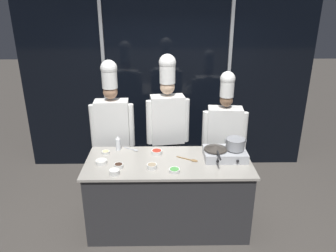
% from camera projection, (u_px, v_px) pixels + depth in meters
% --- Properties ---
extents(ground_plane, '(24.00, 24.00, 0.00)m').
position_uv_depth(ground_plane, '(168.00, 224.00, 4.20)').
color(ground_plane, '#47423D').
extents(window_wall_back, '(4.60, 0.09, 2.70)m').
position_uv_depth(window_wall_back, '(167.00, 88.00, 5.26)').
color(window_wall_back, black).
rests_on(window_wall_back, ground_plane).
extents(demo_counter, '(1.96, 0.83, 0.91)m').
position_uv_depth(demo_counter, '(168.00, 194.00, 4.03)').
color(demo_counter, '#2D2D30').
rests_on(demo_counter, ground_plane).
extents(portable_stove, '(0.50, 0.37, 0.12)m').
position_uv_depth(portable_stove, '(225.00, 154.00, 3.93)').
color(portable_stove, '#B2B5BA').
rests_on(portable_stove, demo_counter).
extents(frying_pan, '(0.28, 0.48, 0.05)m').
position_uv_depth(frying_pan, '(216.00, 147.00, 3.89)').
color(frying_pan, '#38332D').
rests_on(frying_pan, portable_stove).
extents(stock_pot, '(0.25, 0.22, 0.13)m').
position_uv_depth(stock_pot, '(235.00, 144.00, 3.88)').
color(stock_pot, '#93969B').
rests_on(stock_pot, portable_stove).
extents(squeeze_bottle_clear, '(0.06, 0.06, 0.19)m').
position_uv_depth(squeeze_bottle_clear, '(118.00, 143.00, 4.13)').
color(squeeze_bottle_clear, white).
rests_on(squeeze_bottle_clear, demo_counter).
extents(prep_bowl_chili_flakes, '(0.14, 0.14, 0.05)m').
position_uv_depth(prep_bowl_chili_flakes, '(157.00, 152.00, 4.04)').
color(prep_bowl_chili_flakes, white).
rests_on(prep_bowl_chili_flakes, demo_counter).
extents(prep_bowl_ginger, '(0.10, 0.10, 0.04)m').
position_uv_depth(prep_bowl_ginger, '(106.00, 152.00, 4.05)').
color(prep_bowl_ginger, white).
rests_on(prep_bowl_ginger, demo_counter).
extents(prep_bowl_rice, '(0.11, 0.11, 0.06)m').
position_uv_depth(prep_bowl_rice, '(114.00, 172.00, 3.57)').
color(prep_bowl_rice, white).
rests_on(prep_bowl_rice, demo_counter).
extents(prep_bowl_soy_glaze, '(0.11, 0.11, 0.05)m').
position_uv_depth(prep_bowl_soy_glaze, '(119.00, 166.00, 3.71)').
color(prep_bowl_soy_glaze, white).
rests_on(prep_bowl_soy_glaze, demo_counter).
extents(prep_bowl_scallions, '(0.13, 0.13, 0.04)m').
position_uv_depth(prep_bowl_scallions, '(174.00, 170.00, 3.62)').
color(prep_bowl_scallions, white).
rests_on(prep_bowl_scallions, demo_counter).
extents(prep_bowl_mushrooms, '(0.12, 0.12, 0.05)m').
position_uv_depth(prep_bowl_mushrooms, '(152.00, 166.00, 3.69)').
color(prep_bowl_mushrooms, white).
rests_on(prep_bowl_mushrooms, demo_counter).
extents(prep_bowl_onion, '(0.13, 0.13, 0.05)m').
position_uv_depth(prep_bowl_onion, '(101.00, 162.00, 3.80)').
color(prep_bowl_onion, white).
rests_on(prep_bowl_onion, demo_counter).
extents(serving_spoon_slotted, '(0.20, 0.14, 0.02)m').
position_uv_depth(serving_spoon_slotted, '(134.00, 150.00, 4.15)').
color(serving_spoon_slotted, '#B2B5BA').
rests_on(serving_spoon_slotted, demo_counter).
extents(serving_spoon_solid, '(0.26, 0.17, 0.02)m').
position_uv_depth(serving_spoon_solid, '(191.00, 160.00, 3.88)').
color(serving_spoon_solid, olive).
rests_on(serving_spoon_solid, demo_counter).
extents(chef_head, '(0.59, 0.26, 1.98)m').
position_uv_depth(chef_head, '(112.00, 123.00, 4.44)').
color(chef_head, '#4C4C51').
rests_on(chef_head, ground_plane).
extents(chef_sous, '(0.59, 0.29, 2.04)m').
position_uv_depth(chef_sous, '(168.00, 118.00, 4.48)').
color(chef_sous, '#4C4C51').
rests_on(chef_sous, ground_plane).
extents(chef_line, '(0.61, 0.28, 1.82)m').
position_uv_depth(chef_line, '(224.00, 130.00, 4.52)').
color(chef_line, '#2D3856').
rests_on(chef_line, ground_plane).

